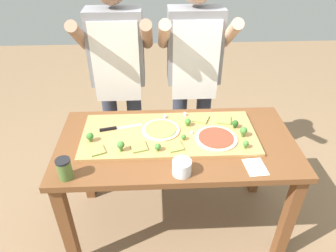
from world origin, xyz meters
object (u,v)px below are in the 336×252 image
Objects in this scene: prep_table at (176,155)px; pizza_slice_near_right at (139,147)px; broccoli_floret_back_mid at (246,144)px; cook_left at (118,70)px; chefs_knife at (115,128)px; broccoli_floret_center_left at (235,124)px; pizza_slice_far_left at (201,119)px; pizza_slice_near_left at (97,151)px; broccoli_floret_back_left at (90,137)px; cheese_crumble_b at (191,133)px; recipe_note at (255,167)px; pizza_whole_tomato_red at (216,138)px; pizza_slice_center at (223,120)px; broccoli_floret_back_right at (244,131)px; pizza_slice_far_right at (175,147)px; cook_right at (194,69)px; broccoli_floret_front_mid at (158,147)px; broccoli_floret_front_left at (121,145)px; flour_cup at (182,168)px; broccoli_floret_center_right at (188,122)px; sauce_jar at (65,169)px; broccoli_floret_front_right at (184,137)px; cheese_crumble_c at (165,117)px; pizza_whole_pesto_green at (161,130)px; cheese_crumble_a at (185,114)px.

pizza_slice_near_right reaches higher than prep_table.
broccoli_floret_back_mid is 1.12m from cook_left.
broccoli_floret_center_left is (0.79, -0.02, 0.03)m from chefs_knife.
pizza_slice_near_left is (-0.66, -0.32, 0.00)m from pizza_slice_far_left.
chefs_knife is 0.19m from broccoli_floret_back_left.
broccoli_floret_back_mid is at bearing -27.72° from cheese_crumble_b.
broccoli_floret_back_mid is at bearing 99.35° from recipe_note.
pizza_whole_tomato_red is 0.22m from pizza_slice_center.
pizza_whole_tomato_red is 3.83× the size of broccoli_floret_back_right.
cook_right reaches higher than pizza_slice_far_right.
pizza_slice_far_right is 0.05× the size of cook_right.
broccoli_floret_back_left is at bearing 165.09° from broccoli_floret_front_mid.
broccoli_floret_back_mid is (0.94, -0.11, -0.00)m from broccoli_floret_back_left.
broccoli_floret_front_left reaches higher than flour_cup.
pizza_whole_tomato_red is 2.97× the size of pizza_slice_far_right.
broccoli_floret_center_right reaches higher than pizza_slice_center.
broccoli_floret_back_left is 0.57× the size of flour_cup.
broccoli_floret_center_left is 0.45× the size of sauce_jar.
cheese_crumble_c is (-0.11, 0.26, -0.01)m from broccoli_floret_front_right.
cheese_crumble_c is 0.71m from recipe_note.
broccoli_floret_front_left is 0.79m from recipe_note.
sauce_jar is 0.84× the size of recipe_note.
pizza_whole_pesto_green is 4.01× the size of broccoli_floret_back_left.
recipe_note is at bearing -15.22° from broccoli_floret_front_mid.
broccoli_floret_back_right is at bearing -37.58° from cheese_crumble_a.
pizza_slice_far_right is 0.18m from cheese_crumble_b.
broccoli_floret_front_mid is 0.34× the size of recipe_note.
cook_left is at bearing 78.59° from broccoli_floret_back_left.
broccoli_floret_back_left reaches higher than cheese_crumble_b.
pizza_slice_near_left is 0.90m from broccoli_floret_center_left.
broccoli_floret_back_mid is at bearing -76.38° from pizza_slice_center.
broccoli_floret_back_right is at bearing 6.69° from pizza_slice_near_left.
cheese_crumble_c is (-0.24, 0.03, 0.00)m from pizza_slice_far_left.
broccoli_floret_back_right reaches higher than broccoli_floret_back_mid.
cheese_crumble_a is (0.20, 0.38, -0.02)m from broccoli_floret_front_mid.
broccoli_floret_front_left is at bearing -27.39° from broccoli_floret_back_left.
pizza_slice_near_right is 0.86× the size of flour_cup.
broccoli_floret_center_right is 0.53m from recipe_note.
broccoli_floret_center_right reaches higher than recipe_note.
cheese_crumble_a is (0.17, 0.17, 0.00)m from pizza_whole_pesto_green.
pizza_whole_pesto_green is (-0.34, 0.11, 0.00)m from pizza_whole_tomato_red.
sauce_jar reaches higher than cheese_crumble_b.
flour_cup is (-0.40, -0.18, -0.01)m from broccoli_floret_back_mid.
cheese_crumble_c is at bearing 105.33° from prep_table.
pizza_whole_tomato_red is at bearing -140.71° from broccoli_floret_center_left.
broccoli_floret_front_mid is (0.42, -0.11, -0.01)m from broccoli_floret_back_left.
pizza_slice_far_right is at bearing 1.98° from pizza_slice_near_left.
broccoli_floret_front_right is (0.06, 0.07, 0.02)m from pizza_slice_far_right.
pizza_slice_center is 0.06× the size of cook_left.
flour_cup reaches higher than pizza_slice_near_left.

